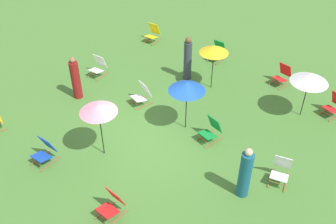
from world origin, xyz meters
name	(u,v)px	position (x,y,z in m)	size (l,w,h in m)	color
ground_plane	(143,142)	(0.00, 0.00, 0.00)	(40.00, 40.00, 0.00)	#477A33
deckchair_0	(153,33)	(-4.40, 5.26, 0.37)	(0.58, 0.82, 0.83)	olive
deckchair_1	(211,130)	(1.52, 1.50, 0.37)	(0.61, 0.83, 0.83)	olive
deckchair_2	(45,151)	(-1.63, -2.47, 0.37)	(0.54, 0.80, 0.83)	olive
deckchair_3	(98,67)	(-4.08, 1.75, 0.37)	(0.57, 0.82, 0.83)	olive
deckchair_4	(281,170)	(4.00, 1.37, 0.37)	(0.68, 0.87, 0.83)	olive
deckchair_6	(282,75)	(1.70, 5.88, 0.37)	(0.57, 0.82, 0.83)	olive
deckchair_7	(142,94)	(-1.47, 1.50, 0.37)	(0.64, 0.85, 0.83)	olive
deckchair_8	(112,204)	(1.30, -2.52, 0.37)	(0.48, 0.76, 0.83)	olive
deckchair_9	(334,105)	(3.94, 5.31, 0.37)	(0.64, 0.85, 0.83)	olive
deckchair_11	(218,51)	(-1.23, 5.80, 0.37)	(0.51, 0.78, 0.83)	olive
umbrella_0	(310,78)	(3.14, 4.55, 1.50)	(1.23, 1.23, 1.66)	black
umbrella_1	(187,86)	(0.55, 1.44, 1.63)	(1.16, 1.16, 1.79)	black
umbrella_2	(98,108)	(-0.56, -1.14, 1.72)	(1.09, 1.09, 1.85)	black
umbrella_3	(214,49)	(-0.19, 3.93, 1.62)	(1.05, 1.05, 1.77)	black
person_0	(76,79)	(-3.51, 0.24, 0.77)	(0.41, 0.41, 1.64)	maroon
person_1	(188,59)	(-1.27, 3.82, 0.84)	(0.36, 0.36, 1.77)	#333847
person_2	(245,174)	(3.48, 0.25, 0.77)	(0.42, 0.42, 1.65)	#195972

